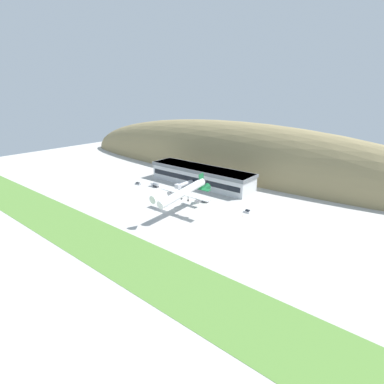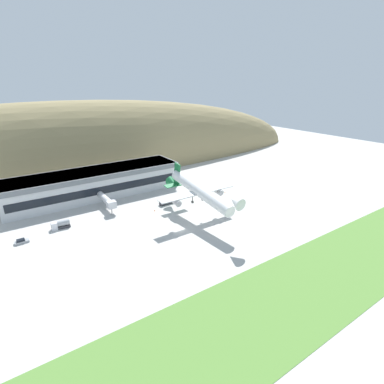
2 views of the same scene
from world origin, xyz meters
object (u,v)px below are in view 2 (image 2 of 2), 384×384
Objects in this scene: box_truck at (167,201)px; service_car_0 at (216,188)px; jetway_0 at (107,200)px; cargo_airplane at (199,191)px; terminal_building at (95,182)px; fuel_truck at (61,225)px; traffic_cone_1 at (225,192)px; service_car_1 at (21,241)px; traffic_cone_0 at (155,210)px.

service_car_0 is at bearing 4.14° from box_truck.
cargo_airplane is (25.86, -29.41, 7.76)m from jetway_0.
terminal_building is 33.19m from fuel_truck.
service_car_1 is at bearing 178.67° from traffic_cone_1.
traffic_cone_0 is (15.38, -12.92, -3.71)m from jetway_0.
jetway_0 is at bearing 172.33° from service_car_0.
box_truck reaches higher than service_car_1.
terminal_building is 19.81× the size of service_car_0.
fuel_truck reaches higher than box_truck.
cargo_airplane reaches higher than fuel_truck.
terminal_building is at bearing 40.06° from service_car_1.
terminal_building is 1.75× the size of cargo_airplane.
terminal_building is 135.67× the size of traffic_cone_1.
traffic_cone_1 is at bearing 31.04° from cargo_airplane.
traffic_cone_0 is at bearing -9.19° from fuel_truck.
cargo_airplane is at bearing -139.76° from service_car_0.
fuel_truck reaches higher than service_car_1.
fuel_truck is (-21.09, -25.04, -5.46)m from terminal_building.
terminal_building is 35.51m from box_truck.
service_car_1 is at bearing -161.69° from jetway_0.
service_car_0 is 0.61× the size of fuel_truck.
service_car_0 is 0.57× the size of box_truck.
cargo_airplane is 62.94m from service_car_1.
terminal_building reaches higher than jetway_0.
box_truck reaches higher than traffic_cone_0.
jetway_0 reaches higher than service_car_1.
jetway_0 is at bearing 131.33° from cargo_airplane.
jetway_0 reaches higher than box_truck.
service_car_1 is 56.78m from box_truck.
service_car_1 is (-85.58, -3.97, -0.06)m from service_car_0.
terminal_building is 60.89m from traffic_cone_1.
traffic_cone_0 is at bearing -2.24° from service_car_1.
jetway_0 is at bearing 139.97° from traffic_cone_0.
service_car_1 is at bearing -163.86° from fuel_truck.
box_truck is at bearing -175.86° from service_car_0.
traffic_cone_1 is (73.15, -5.83, -1.19)m from fuel_truck.
jetway_0 is 2.23× the size of box_truck.
traffic_cone_0 is 37.72m from traffic_cone_1.
cargo_airplane is 22.89m from box_truck.
jetway_0 is 3.95× the size of service_car_0.
traffic_cone_1 is at bearing -7.46° from box_truck.
service_car_0 is (26.43, 22.36, -11.09)m from cargo_airplane.
traffic_cone_0 is (14.33, -30.77, -6.65)m from terminal_building.
jetway_0 reaches higher than service_car_0.
cargo_airplane is 36.35m from service_car_0.
cargo_airplane is 77.40× the size of traffic_cone_0.
terminal_building is at bearing 117.70° from cargo_airplane.
terminal_building is 57.32m from service_car_0.
box_truck is at bearing -21.28° from jetway_0.
cargo_airplane is at bearing -62.30° from terminal_building.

